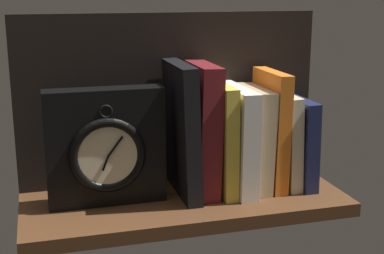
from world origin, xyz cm
name	(u,v)px	position (x,y,z in cm)	size (l,w,h in cm)	color
ground_plane	(185,204)	(0.00, 0.00, -1.25)	(59.67, 23.32, 2.50)	#4C2D19
back_panel	(170,98)	(0.00, 11.06, 16.69)	(59.67, 1.20, 33.38)	black
book_black_skeptic	(183,130)	(0.22, 2.18, 12.41)	(2.83, 15.82, 24.83)	black
book_maroon_dawkins	(202,130)	(3.90, 2.18, 12.24)	(3.94, 13.08, 24.48)	maroon
book_yellow_seinlanguage	(220,138)	(7.42, 2.18, 10.39)	(2.50, 14.73, 20.78)	gold
book_white_catcher	(236,139)	(10.65, 2.18, 9.96)	(3.35, 16.56, 19.92)	silver
book_tan_shortstories	(254,138)	(14.33, 2.18, 9.80)	(3.40, 13.35, 19.60)	tan
book_orange_pandolfini	(270,129)	(17.65, 2.18, 11.32)	(2.65, 13.46, 22.63)	orange
book_cream_twain	(283,139)	(20.51, 2.18, 9.13)	(2.48, 12.88, 18.25)	beige
book_navy_bierce	(296,141)	(23.37, 2.18, 8.61)	(2.64, 14.81, 17.22)	#192147
framed_clock	(106,148)	(-14.19, 1.32, 10.38)	(20.99, 5.95, 20.99)	black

